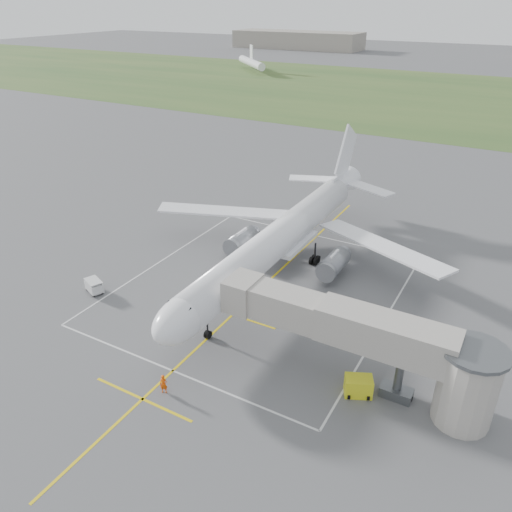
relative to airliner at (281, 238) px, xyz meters
The scene contains 11 objects.
ground 4.46m from the airliner, 90.00° to the right, with size 700.00×700.00×0.00m, color #525355.
grass_strip 129.32m from the airliner, 90.00° to the left, with size 700.00×120.00×0.02m, color #335525.
apron_markings 7.90m from the airliner, 90.00° to the right, with size 28.20×60.00×0.01m.
airliner is the anchor object (origin of this frame).
jet_bridge 21.22m from the airliner, 42.19° to the right, with size 23.40×5.00×7.20m.
gpu_unit 21.96m from the airliner, 45.62° to the right, with size 2.65×2.29×1.68m.
baggage_cart 21.69m from the airliner, 137.20° to the right, with size 2.56×2.07×1.55m.
ramp_worker_nose 23.52m from the airliner, 87.38° to the right, with size 0.64×0.42×1.75m, color #E74B07.
ramp_worker_wing 5.34m from the airliner, 143.69° to the right, with size 0.78×0.61×1.60m, color #E14607.
distant_hangars 264.94m from the airliner, 93.50° to the left, with size 345.00×49.00×12.00m.
distant_aircraft 167.60m from the airliner, 91.10° to the left, with size 205.43×49.49×8.85m.
Camera 1 is at (23.25, -46.22, 29.34)m, focal length 35.00 mm.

